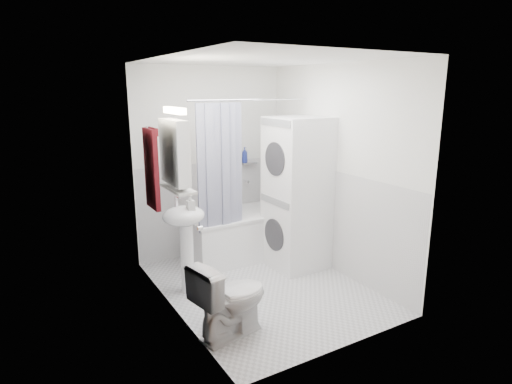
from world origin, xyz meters
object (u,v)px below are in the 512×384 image
toilet (231,298)px  bathtub (245,231)px  sink (185,229)px  washer_dryer (297,194)px

toilet → bathtub: bearing=-44.0°
sink → washer_dryer: (1.43, 0.00, 0.20)m
sink → toilet: size_ratio=1.49×
bathtub → sink: size_ratio=1.47×
bathtub → sink: 1.26m
toilet → sink: bearing=-9.0°
washer_dryer → toilet: size_ratio=2.58×
sink → toilet: 1.03m
bathtub → washer_dryer: size_ratio=0.85×
bathtub → toilet: toilet is taller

